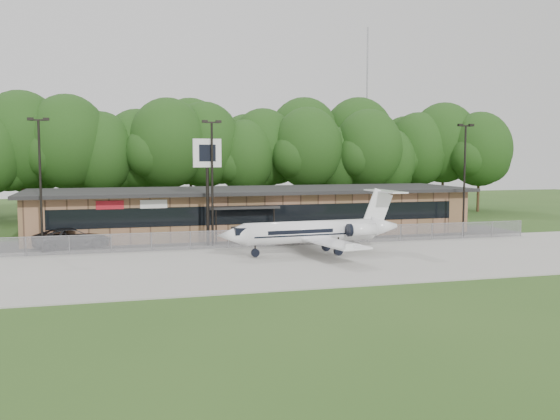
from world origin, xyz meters
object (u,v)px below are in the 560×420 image
object	(u,v)px
business_jet	(316,232)
suv	(72,238)
pole_sign	(207,164)
terminal	(252,211)

from	to	relation	value
business_jet	suv	size ratio (longest dim) A/B	2.42
suv	pole_sign	distance (m)	12.28
business_jet	pole_sign	bearing A→B (deg)	133.23
terminal	business_jet	xyz separation A→B (m)	(1.74, -13.70, -0.44)
business_jet	terminal	bearing A→B (deg)	93.26
business_jet	suv	distance (m)	19.61
terminal	business_jet	world-z (taller)	business_jet
business_jet	suv	world-z (taller)	business_jet
suv	pole_sign	world-z (taller)	pole_sign
suv	pole_sign	bearing A→B (deg)	-116.08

